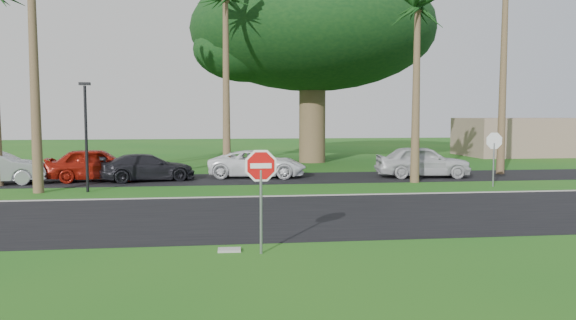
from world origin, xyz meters
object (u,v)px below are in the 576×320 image
at_px(stop_sign_near, 261,179).
at_px(car_red, 97,165).
at_px(car_minivan, 257,164).
at_px(car_pickup, 423,162).
at_px(stop_sign_far, 494,148).
at_px(car_dark, 148,168).

bearing_deg(stop_sign_near, car_red, 114.13).
bearing_deg(car_red, stop_sign_near, -163.30).
relative_size(stop_sign_near, car_minivan, 0.52).
bearing_deg(stop_sign_near, car_minivan, 86.17).
xyz_separation_m(car_minivan, car_pickup, (8.57, -1.06, 0.12)).
distance_m(stop_sign_near, stop_sign_far, 15.91).
distance_m(stop_sign_near, car_pickup, 17.83).
relative_size(stop_sign_far, car_minivan, 0.52).
distance_m(stop_sign_near, car_dark, 15.80).
bearing_deg(car_dark, car_pickup, -104.18).
distance_m(car_red, car_dark, 2.51).
height_order(car_dark, car_pickup, car_pickup).
bearing_deg(car_red, stop_sign_far, -110.94).
bearing_deg(stop_sign_far, car_dark, -14.55).
xyz_separation_m(stop_sign_near, car_red, (-6.91, 15.42, -0.95)).
relative_size(car_dark, car_minivan, 0.91).
height_order(car_red, car_minivan, car_red).
distance_m(stop_sign_near, car_minivan, 16.10).
height_order(stop_sign_far, car_red, stop_sign_far).
bearing_deg(car_minivan, car_red, 103.48).
height_order(car_red, car_pickup, car_pickup).
bearing_deg(car_red, car_dark, -104.12).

